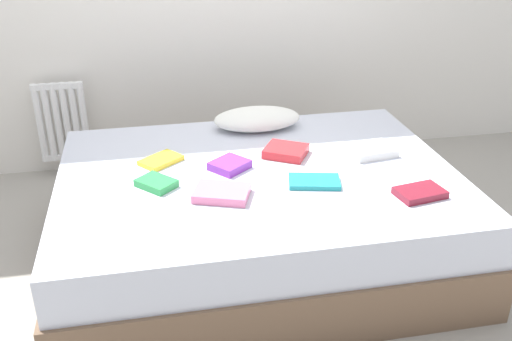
{
  "coord_description": "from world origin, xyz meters",
  "views": [
    {
      "loc": [
        -0.51,
        -2.51,
        1.76
      ],
      "look_at": [
        0.0,
        0.05,
        0.48
      ],
      "focal_mm": 40.15,
      "sensor_mm": 36.0,
      "label": 1
    }
  ],
  "objects_px": {
    "pillow": "(257,119)",
    "bed": "(258,215)",
    "radiator": "(62,122)",
    "textbook_green": "(156,183)",
    "textbook_white": "(371,150)",
    "textbook_pink": "(222,193)",
    "textbook_red": "(286,151)",
    "textbook_purple": "(230,165)",
    "textbook_teal": "(314,182)",
    "textbook_yellow": "(161,160)",
    "textbook_maroon": "(420,193)"
  },
  "relations": [
    {
      "from": "bed",
      "to": "textbook_pink",
      "type": "height_order",
      "value": "textbook_pink"
    },
    {
      "from": "textbook_pink",
      "to": "bed",
      "type": "bearing_deg",
      "value": 66.93
    },
    {
      "from": "pillow",
      "to": "bed",
      "type": "bearing_deg",
      "value": -100.94
    },
    {
      "from": "textbook_yellow",
      "to": "textbook_pink",
      "type": "bearing_deg",
      "value": -97.52
    },
    {
      "from": "bed",
      "to": "textbook_green",
      "type": "relative_size",
      "value": 11.45
    },
    {
      "from": "bed",
      "to": "textbook_red",
      "type": "xyz_separation_m",
      "value": [
        0.18,
        0.16,
        0.28
      ]
    },
    {
      "from": "radiator",
      "to": "bed",
      "type": "bearing_deg",
      "value": -48.15
    },
    {
      "from": "textbook_white",
      "to": "textbook_red",
      "type": "bearing_deg",
      "value": 162.41
    },
    {
      "from": "textbook_pink",
      "to": "textbook_teal",
      "type": "bearing_deg",
      "value": 25.42
    },
    {
      "from": "bed",
      "to": "radiator",
      "type": "xyz_separation_m",
      "value": [
        -1.07,
        1.2,
        0.14
      ]
    },
    {
      "from": "textbook_maroon",
      "to": "textbook_red",
      "type": "xyz_separation_m",
      "value": [
        -0.49,
        0.56,
        0.01
      ]
    },
    {
      "from": "radiator",
      "to": "textbook_green",
      "type": "height_order",
      "value": "radiator"
    },
    {
      "from": "textbook_purple",
      "to": "textbook_white",
      "type": "bearing_deg",
      "value": -36.72
    },
    {
      "from": "pillow",
      "to": "textbook_pink",
      "type": "distance_m",
      "value": 0.86
    },
    {
      "from": "textbook_teal",
      "to": "textbook_yellow",
      "type": "xyz_separation_m",
      "value": [
        -0.71,
        0.38,
        0.0
      ]
    },
    {
      "from": "textbook_pink",
      "to": "textbook_teal",
      "type": "distance_m",
      "value": 0.45
    },
    {
      "from": "pillow",
      "to": "textbook_purple",
      "type": "xyz_separation_m",
      "value": [
        -0.24,
        -0.51,
        -0.04
      ]
    },
    {
      "from": "textbook_red",
      "to": "radiator",
      "type": "bearing_deg",
      "value": 171.06
    },
    {
      "from": "pillow",
      "to": "textbook_green",
      "type": "relative_size",
      "value": 2.91
    },
    {
      "from": "textbook_pink",
      "to": "textbook_green",
      "type": "xyz_separation_m",
      "value": [
        -0.29,
        0.16,
        -0.0
      ]
    },
    {
      "from": "textbook_white",
      "to": "textbook_maroon",
      "type": "bearing_deg",
      "value": -92.71
    },
    {
      "from": "bed",
      "to": "textbook_yellow",
      "type": "bearing_deg",
      "value": 157.24
    },
    {
      "from": "bed",
      "to": "textbook_purple",
      "type": "xyz_separation_m",
      "value": [
        -0.13,
        0.06,
        0.27
      ]
    },
    {
      "from": "textbook_purple",
      "to": "textbook_green",
      "type": "bearing_deg",
      "value": 159.4
    },
    {
      "from": "textbook_pink",
      "to": "textbook_maroon",
      "type": "distance_m",
      "value": 0.91
    },
    {
      "from": "bed",
      "to": "radiator",
      "type": "distance_m",
      "value": 1.62
    },
    {
      "from": "pillow",
      "to": "textbook_yellow",
      "type": "distance_m",
      "value": 0.69
    },
    {
      "from": "textbook_maroon",
      "to": "textbook_green",
      "type": "height_order",
      "value": "textbook_green"
    },
    {
      "from": "textbook_green",
      "to": "radiator",
      "type": "bearing_deg",
      "value": 161.56
    },
    {
      "from": "textbook_teal",
      "to": "textbook_red",
      "type": "distance_m",
      "value": 0.35
    },
    {
      "from": "textbook_teal",
      "to": "textbook_yellow",
      "type": "bearing_deg",
      "value": 164.31
    },
    {
      "from": "textbook_green",
      "to": "textbook_yellow",
      "type": "height_order",
      "value": "textbook_green"
    },
    {
      "from": "textbook_maroon",
      "to": "textbook_white",
      "type": "bearing_deg",
      "value": 85.65
    },
    {
      "from": "radiator",
      "to": "textbook_teal",
      "type": "distance_m",
      "value": 1.91
    },
    {
      "from": "pillow",
      "to": "textbook_red",
      "type": "xyz_separation_m",
      "value": [
        0.07,
        -0.4,
        -0.04
      ]
    },
    {
      "from": "textbook_purple",
      "to": "textbook_maroon",
      "type": "bearing_deg",
      "value": -68.34
    },
    {
      "from": "textbook_white",
      "to": "textbook_maroon",
      "type": "distance_m",
      "value": 0.49
    },
    {
      "from": "bed",
      "to": "pillow",
      "type": "xyz_separation_m",
      "value": [
        0.11,
        0.56,
        0.31
      ]
    },
    {
      "from": "radiator",
      "to": "textbook_green",
      "type": "bearing_deg",
      "value": -65.73
    },
    {
      "from": "radiator",
      "to": "textbook_maroon",
      "type": "height_order",
      "value": "radiator"
    },
    {
      "from": "pillow",
      "to": "textbook_pink",
      "type": "height_order",
      "value": "pillow"
    },
    {
      "from": "textbook_white",
      "to": "textbook_green",
      "type": "height_order",
      "value": "textbook_white"
    },
    {
      "from": "bed",
      "to": "textbook_pink",
      "type": "relative_size",
      "value": 8.15
    },
    {
      "from": "textbook_red",
      "to": "textbook_yellow",
      "type": "bearing_deg",
      "value": -152.48
    },
    {
      "from": "textbook_pink",
      "to": "textbook_red",
      "type": "xyz_separation_m",
      "value": [
        0.4,
        0.39,
        0.0
      ]
    },
    {
      "from": "textbook_teal",
      "to": "pillow",
      "type": "bearing_deg",
      "value": 112.51
    },
    {
      "from": "textbook_pink",
      "to": "textbook_green",
      "type": "relative_size",
      "value": 1.4
    },
    {
      "from": "pillow",
      "to": "radiator",
      "type": "bearing_deg",
      "value": 151.69
    },
    {
      "from": "textbook_white",
      "to": "textbook_maroon",
      "type": "xyz_separation_m",
      "value": [
        0.05,
        -0.49,
        -0.0
      ]
    },
    {
      "from": "textbook_white",
      "to": "textbook_pink",
      "type": "relative_size",
      "value": 0.95
    }
  ]
}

